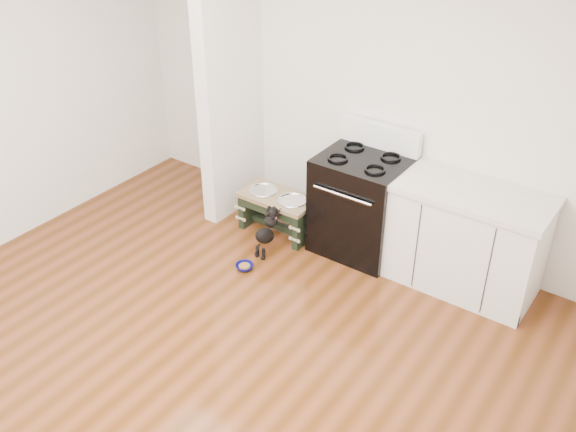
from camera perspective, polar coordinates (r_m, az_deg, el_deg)
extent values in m
plane|color=#4B270D|center=(4.81, -9.78, -13.68)|extent=(5.00, 5.00, 0.00)
plane|color=silver|center=(5.77, 6.60, 10.81)|extent=(5.00, 0.00, 5.00)
cube|color=silver|center=(6.09, -5.18, 12.01)|extent=(0.15, 0.80, 2.70)
cube|color=black|center=(5.78, 6.52, 1.01)|extent=(0.76, 0.65, 0.92)
cube|color=black|center=(5.58, 4.90, -0.85)|extent=(0.58, 0.02, 0.50)
cylinder|color=silver|center=(5.38, 4.84, 1.84)|extent=(0.56, 0.02, 0.02)
cube|color=white|center=(5.73, 8.24, 7.06)|extent=(0.76, 0.08, 0.22)
torus|color=black|center=(5.52, 4.46, 5.17)|extent=(0.18, 0.18, 0.02)
torus|color=black|center=(5.37, 7.75, 4.15)|extent=(0.18, 0.18, 0.02)
torus|color=black|center=(5.74, 5.93, 6.18)|extent=(0.18, 0.18, 0.02)
torus|color=black|center=(5.59, 9.13, 5.21)|extent=(0.18, 0.18, 0.02)
cube|color=silver|center=(5.49, 15.53, -2.20)|extent=(1.20, 0.60, 0.86)
cube|color=#BEB5A2|center=(5.26, 16.22, 1.91)|extent=(1.24, 0.64, 0.05)
cube|color=black|center=(5.51, 13.96, -6.74)|extent=(1.20, 0.06, 0.10)
cube|color=black|center=(6.29, -3.24, 0.93)|extent=(0.06, 0.35, 0.36)
cube|color=black|center=(5.97, 1.55, -0.87)|extent=(0.06, 0.35, 0.36)
cube|color=black|center=(5.94, -1.82, 0.49)|extent=(0.57, 0.03, 0.09)
cube|color=black|center=(6.18, -0.90, -0.89)|extent=(0.57, 0.06, 0.06)
cube|color=brown|center=(6.02, -0.92, 1.66)|extent=(0.72, 0.39, 0.04)
cylinder|color=silver|center=(6.11, -2.20, 2.13)|extent=(0.25, 0.25, 0.04)
cylinder|color=silver|center=(5.93, 0.39, 1.20)|extent=(0.25, 0.25, 0.04)
torus|color=silver|center=(6.09, -2.21, 2.32)|extent=(0.28, 0.28, 0.02)
torus|color=silver|center=(5.92, 0.39, 1.40)|extent=(0.28, 0.28, 0.02)
cylinder|color=black|center=(5.84, -2.73, -3.14)|extent=(0.03, 0.03, 0.11)
cylinder|color=black|center=(5.81, -2.19, -3.36)|extent=(0.03, 0.03, 0.11)
sphere|color=black|center=(5.86, -2.78, -3.52)|extent=(0.04, 0.04, 0.04)
sphere|color=black|center=(5.83, -2.24, -3.75)|extent=(0.04, 0.04, 0.04)
ellipsoid|color=black|center=(5.79, -2.08, -1.77)|extent=(0.13, 0.29, 0.26)
sphere|color=black|center=(5.80, -1.53, -0.49)|extent=(0.12, 0.12, 0.12)
sphere|color=black|center=(5.78, -1.34, 0.32)|extent=(0.10, 0.10, 0.10)
sphere|color=black|center=(5.84, -1.20, 0.71)|extent=(0.04, 0.04, 0.04)
sphere|color=black|center=(5.81, -0.67, 0.52)|extent=(0.04, 0.04, 0.04)
cylinder|color=black|center=(5.76, -2.74, -2.97)|extent=(0.02, 0.08, 0.09)
torus|color=#EB4587|center=(5.79, -1.42, -0.07)|extent=(0.10, 0.06, 0.09)
imported|color=#0D0D5C|center=(5.71, -3.89, -4.52)|extent=(0.18, 0.18, 0.05)
cylinder|color=brown|center=(5.70, -3.89, -4.49)|extent=(0.10, 0.10, 0.02)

